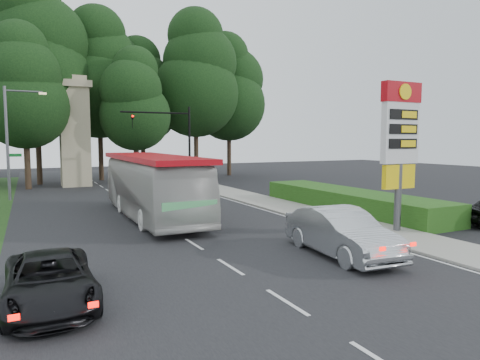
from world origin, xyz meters
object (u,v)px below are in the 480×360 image
streetlight_signs (10,138)px  suv_charcoal (50,280)px  monument (75,131)px  transit_bus (152,187)px  sedan_silver (341,232)px  gas_station_pylon (400,136)px  traffic_signal_mast (175,135)px

streetlight_signs → suv_charcoal: size_ratio=1.70×
monument → transit_bus: (2.10, -19.26, -3.39)m
transit_bus → streetlight_signs: bearing=122.9°
monument → sedan_silver: 30.93m
gas_station_pylon → monument: bearing=111.8°
transit_bus → monument: bearing=97.0°
gas_station_pylon → monument: monument is taller
traffic_signal_mast → monument: 9.76m
gas_station_pylon → monument: (-11.20, 28.01, 0.66)m
monument → transit_bus: monument is taller
streetlight_signs → monument: 9.44m
streetlight_signs → monument: bearing=58.0°
streetlight_signs → sedan_silver: bearing=-62.9°
traffic_signal_mast → gas_station_pylon: bearing=-80.9°
gas_station_pylon → suv_charcoal: size_ratio=1.46×
gas_station_pylon → traffic_signal_mast: 22.29m
traffic_signal_mast → streetlight_signs: streetlight_signs is taller
suv_charcoal → traffic_signal_mast: bearing=65.6°
sedan_silver → suv_charcoal: bearing=-173.0°
gas_station_pylon → suv_charcoal: bearing=-170.8°
traffic_signal_mast → sedan_silver: (-1.42, -23.99, -3.80)m
sedan_silver → streetlight_signs: bearing=121.8°
transit_bus → suv_charcoal: size_ratio=2.62×
traffic_signal_mast → streetlight_signs: (-12.67, -1.99, -0.23)m
gas_station_pylon → streetlight_signs: size_ratio=0.86×
suv_charcoal → monument: bearing=83.7°
streetlight_signs → gas_station_pylon: bearing=-51.0°
gas_station_pylon → transit_bus: size_ratio=0.56×
streetlight_signs → monument: monument is taller
streetlight_signs → monument: size_ratio=0.80×
traffic_signal_mast → transit_bus: traffic_signal_mast is taller
monument → sedan_silver: bearing=-78.2°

